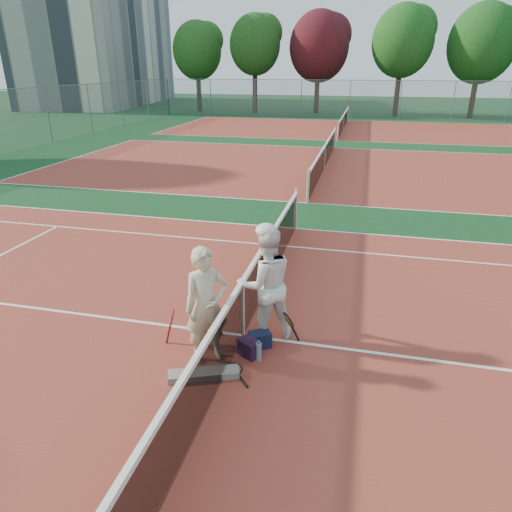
{
  "coord_description": "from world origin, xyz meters",
  "views": [
    {
      "loc": [
        1.69,
        -6.18,
        4.1
      ],
      "look_at": [
        0.0,
        0.91,
        1.05
      ],
      "focal_mm": 32.0,
      "sensor_mm": 36.0,
      "label": 1
    }
  ],
  "objects_px": {
    "sports_bag_purple": "(249,348)",
    "water_bottle": "(259,352)",
    "apartment_block": "(99,32)",
    "player_a": "(206,306)",
    "racket_black_held": "(288,328)",
    "racket_red": "(173,327)",
    "racket_spare": "(234,369)",
    "sports_bag_navy": "(260,340)",
    "net_main": "(243,308)",
    "player_b": "(266,284)"
  },
  "relations": [
    {
      "from": "racket_red",
      "to": "sports_bag_navy",
      "type": "bearing_deg",
      "value": -10.15
    },
    {
      "from": "apartment_block",
      "to": "sports_bag_navy",
      "type": "relative_size",
      "value": 66.57
    },
    {
      "from": "racket_red",
      "to": "racket_spare",
      "type": "distance_m",
      "value": 1.25
    },
    {
      "from": "player_b",
      "to": "water_bottle",
      "type": "height_order",
      "value": "player_b"
    },
    {
      "from": "racket_red",
      "to": "racket_black_held",
      "type": "distance_m",
      "value": 1.82
    },
    {
      "from": "player_a",
      "to": "sports_bag_purple",
      "type": "xyz_separation_m",
      "value": [
        0.58,
        0.21,
        -0.76
      ]
    },
    {
      "from": "player_b",
      "to": "racket_black_held",
      "type": "xyz_separation_m",
      "value": [
        0.4,
        -0.15,
        -0.66
      ]
    },
    {
      "from": "player_a",
      "to": "racket_red",
      "type": "distance_m",
      "value": 0.94
    },
    {
      "from": "racket_black_held",
      "to": "sports_bag_navy",
      "type": "distance_m",
      "value": 0.48
    },
    {
      "from": "apartment_block",
      "to": "player_a",
      "type": "distance_m",
      "value": 52.98
    },
    {
      "from": "net_main",
      "to": "water_bottle",
      "type": "xyz_separation_m",
      "value": [
        0.4,
        -0.6,
        -0.36
      ]
    },
    {
      "from": "player_a",
      "to": "sports_bag_purple",
      "type": "distance_m",
      "value": 0.98
    },
    {
      "from": "net_main",
      "to": "apartment_block",
      "type": "height_order",
      "value": "apartment_block"
    },
    {
      "from": "apartment_block",
      "to": "racket_red",
      "type": "xyz_separation_m",
      "value": [
        26.97,
        -44.45,
        -7.21
      ]
    },
    {
      "from": "racket_red",
      "to": "sports_bag_navy",
      "type": "relative_size",
      "value": 1.78
    },
    {
      "from": "racket_black_held",
      "to": "water_bottle",
      "type": "height_order",
      "value": "racket_black_held"
    },
    {
      "from": "player_a",
      "to": "sports_bag_navy",
      "type": "relative_size",
      "value": 5.43
    },
    {
      "from": "player_a",
      "to": "water_bottle",
      "type": "xyz_separation_m",
      "value": [
        0.75,
        0.11,
        -0.75
      ]
    },
    {
      "from": "sports_bag_purple",
      "to": "player_a",
      "type": "bearing_deg",
      "value": -160.21
    },
    {
      "from": "racket_spare",
      "to": "net_main",
      "type": "bearing_deg",
      "value": -32.98
    },
    {
      "from": "net_main",
      "to": "racket_red",
      "type": "bearing_deg",
      "value": -156.23
    },
    {
      "from": "racket_red",
      "to": "water_bottle",
      "type": "xyz_separation_m",
      "value": [
        1.43,
        -0.15,
        -0.14
      ]
    },
    {
      "from": "net_main",
      "to": "racket_spare",
      "type": "xyz_separation_m",
      "value": [
        0.1,
        -0.9,
        -0.49
      ]
    },
    {
      "from": "sports_bag_navy",
      "to": "player_a",
      "type": "bearing_deg",
      "value": -145.75
    },
    {
      "from": "water_bottle",
      "to": "apartment_block",
      "type": "bearing_deg",
      "value": 122.49
    },
    {
      "from": "racket_red",
      "to": "racket_black_held",
      "type": "xyz_separation_m",
      "value": [
        1.78,
        0.4,
        -0.02
      ]
    },
    {
      "from": "racket_black_held",
      "to": "racket_red",
      "type": "bearing_deg",
      "value": -25.51
    },
    {
      "from": "player_a",
      "to": "racket_black_held",
      "type": "height_order",
      "value": "player_a"
    },
    {
      "from": "player_a",
      "to": "sports_bag_navy",
      "type": "distance_m",
      "value": 1.13
    },
    {
      "from": "net_main",
      "to": "sports_bag_purple",
      "type": "height_order",
      "value": "net_main"
    },
    {
      "from": "racket_black_held",
      "to": "sports_bag_navy",
      "type": "relative_size",
      "value": 1.69
    },
    {
      "from": "racket_spare",
      "to": "apartment_block",
      "type": "bearing_deg",
      "value": -7.4
    },
    {
      "from": "racket_spare",
      "to": "sports_bag_purple",
      "type": "distance_m",
      "value": 0.44
    },
    {
      "from": "player_a",
      "to": "racket_black_held",
      "type": "relative_size",
      "value": 3.22
    },
    {
      "from": "player_a",
      "to": "racket_red",
      "type": "relative_size",
      "value": 3.05
    },
    {
      "from": "racket_red",
      "to": "player_a",
      "type": "bearing_deg",
      "value": -39.88
    },
    {
      "from": "sports_bag_navy",
      "to": "water_bottle",
      "type": "xyz_separation_m",
      "value": [
        0.06,
        -0.36,
        0.02
      ]
    },
    {
      "from": "water_bottle",
      "to": "player_a",
      "type": "bearing_deg",
      "value": -171.78
    },
    {
      "from": "racket_red",
      "to": "sports_bag_navy",
      "type": "distance_m",
      "value": 1.39
    },
    {
      "from": "player_b",
      "to": "racket_red",
      "type": "bearing_deg",
      "value": -7.09
    },
    {
      "from": "racket_spare",
      "to": "sports_bag_purple",
      "type": "relative_size",
      "value": 1.85
    },
    {
      "from": "racket_black_held",
      "to": "apartment_block",
      "type": "bearing_deg",
      "value": -95.03
    },
    {
      "from": "sports_bag_navy",
      "to": "water_bottle",
      "type": "height_order",
      "value": "water_bottle"
    },
    {
      "from": "player_b",
      "to": "sports_bag_purple",
      "type": "distance_m",
      "value": 1.01
    },
    {
      "from": "sports_bag_navy",
      "to": "racket_red",
      "type": "bearing_deg",
      "value": -171.32
    },
    {
      "from": "player_b",
      "to": "racket_spare",
      "type": "height_order",
      "value": "player_b"
    },
    {
      "from": "player_b",
      "to": "sports_bag_purple",
      "type": "xyz_separation_m",
      "value": [
        -0.12,
        -0.6,
        -0.8
      ]
    },
    {
      "from": "sports_bag_purple",
      "to": "water_bottle",
      "type": "bearing_deg",
      "value": -30.41
    },
    {
      "from": "racket_spare",
      "to": "sports_bag_navy",
      "type": "height_order",
      "value": "sports_bag_navy"
    },
    {
      "from": "player_a",
      "to": "net_main",
      "type": "bearing_deg",
      "value": 26.9
    }
  ]
}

